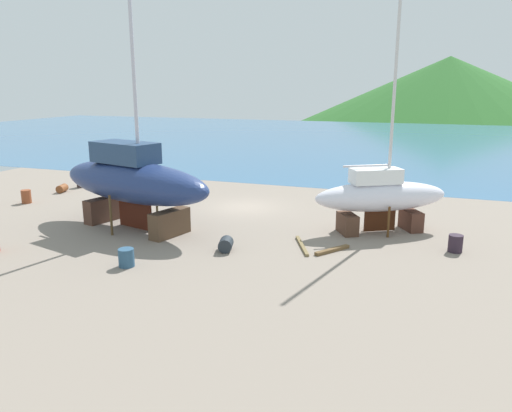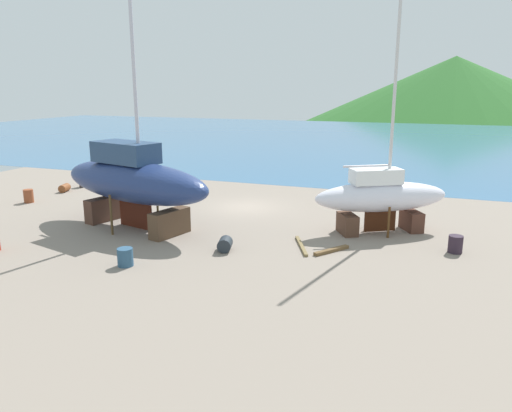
% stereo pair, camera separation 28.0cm
% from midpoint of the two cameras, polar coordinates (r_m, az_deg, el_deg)
% --- Properties ---
extents(ground_plane, '(48.86, 48.86, 0.00)m').
position_cam_midpoint_polar(ground_plane, '(25.53, -5.13, -2.71)').
color(ground_plane, gray).
extents(sea_water, '(146.62, 67.80, 0.01)m').
position_cam_midpoint_polar(sea_water, '(69.37, 11.59, 7.52)').
color(sea_water, '#376692').
rests_on(sea_water, ground).
extents(headland_hill, '(132.86, 132.86, 29.34)m').
position_cam_midpoint_polar(headland_hill, '(142.02, 21.73, 9.90)').
color(headland_hill, '#286025').
rests_on(headland_hill, ground).
extents(sailboat_large_starboard, '(10.24, 5.25, 16.75)m').
position_cam_midpoint_polar(sailboat_large_starboard, '(25.94, -13.74, 2.92)').
color(sailboat_large_starboard, brown).
rests_on(sailboat_large_starboard, ground).
extents(sailboat_far_slipway, '(6.83, 5.06, 12.12)m').
position_cam_midpoint_polar(sailboat_far_slipway, '(25.34, 14.57, 1.09)').
color(sailboat_far_slipway, '#502F23').
rests_on(sailboat_far_slipway, ground).
extents(barrel_rust_far, '(0.76, 0.99, 0.53)m').
position_cam_midpoint_polar(barrel_rust_far, '(36.85, -21.10, 1.96)').
color(barrel_rust_far, brown).
rests_on(barrel_rust_far, ground).
extents(barrel_tipped_right, '(0.82, 0.82, 0.87)m').
position_cam_midpoint_polar(barrel_tipped_right, '(38.11, -19.16, 2.75)').
color(barrel_tipped_right, '#312526').
rests_on(barrel_tipped_right, ground).
extents(barrel_rust_near, '(0.80, 0.80, 0.84)m').
position_cam_midpoint_polar(barrel_rust_near, '(34.28, -24.63, 1.06)').
color(barrel_rust_near, brown).
rests_on(barrel_rust_near, ground).
extents(barrel_ochre, '(0.81, 0.92, 0.62)m').
position_cam_midpoint_polar(barrel_ochre, '(22.13, -3.25, -4.44)').
color(barrel_ochre, '#222A31').
rests_on(barrel_ochre, ground).
extents(barrel_by_slipway, '(0.86, 0.86, 0.75)m').
position_cam_midpoint_polar(barrel_by_slipway, '(20.95, -14.53, -5.75)').
color(barrel_by_slipway, '#2C4F6D').
rests_on(barrel_by_slipway, ground).
extents(barrel_rust_mid, '(0.87, 0.87, 0.78)m').
position_cam_midpoint_polar(barrel_rust_mid, '(23.63, 22.41, -4.11)').
color(barrel_rust_mid, '#2E222F').
rests_on(barrel_rust_mid, ground).
extents(timber_long_aft, '(1.27, 2.55, 0.11)m').
position_cam_midpoint_polar(timber_long_aft, '(22.79, 5.63, -4.61)').
color(timber_long_aft, olive).
rests_on(timber_long_aft, ground).
extents(timber_long_fore, '(1.30, 1.73, 0.15)m').
position_cam_midpoint_polar(timber_long_fore, '(22.30, 9.09, -5.09)').
color(timber_long_fore, brown).
rests_on(timber_long_fore, ground).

